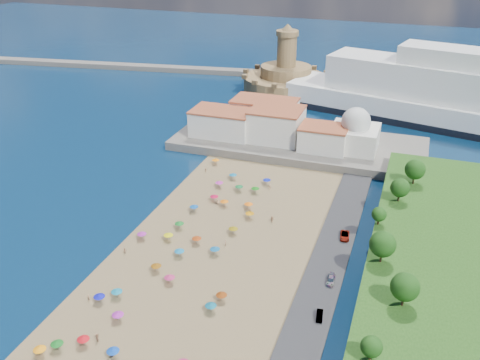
% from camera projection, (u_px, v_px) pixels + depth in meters
% --- Properties ---
extents(ground, '(700.00, 700.00, 0.00)m').
position_uv_depth(ground, '(193.00, 247.00, 136.26)').
color(ground, '#071938').
rests_on(ground, ground).
extents(terrace, '(90.00, 36.00, 3.00)m').
position_uv_depth(terrace, '(298.00, 144.00, 194.64)').
color(terrace, '#59544C').
rests_on(terrace, ground).
extents(jetty, '(18.00, 70.00, 2.40)m').
position_uv_depth(jetty, '(268.00, 109.00, 230.94)').
color(jetty, '#59544C').
rests_on(jetty, ground).
extents(breakwater, '(199.03, 34.77, 2.60)m').
position_uv_depth(breakwater, '(122.00, 66.00, 297.85)').
color(breakwater, '#59544C').
rests_on(breakwater, ground).
extents(waterfront_buildings, '(57.00, 29.00, 11.00)m').
position_uv_depth(waterfront_buildings, '(265.00, 123.00, 196.21)').
color(waterfront_buildings, silver).
rests_on(waterfront_buildings, terrace).
extents(domed_building, '(16.00, 16.00, 15.00)m').
position_uv_depth(domed_building, '(355.00, 133.00, 183.80)').
color(domed_building, silver).
rests_on(domed_building, terrace).
extents(fortress, '(40.00, 40.00, 32.40)m').
position_uv_depth(fortress, '(286.00, 79.00, 254.01)').
color(fortress, '#97764B').
rests_on(fortress, ground).
extents(beach_parasols, '(32.02, 115.99, 2.20)m').
position_uv_depth(beach_parasols, '(168.00, 268.00, 124.31)').
color(beach_parasols, gray).
rests_on(beach_parasols, beach).
extents(beachgoers, '(35.14, 99.21, 1.89)m').
position_uv_depth(beachgoers, '(180.00, 256.00, 130.44)').
color(beachgoers, tan).
rests_on(beachgoers, beach).
extents(parked_cars, '(2.99, 62.43, 1.45)m').
position_uv_depth(parked_cars, '(328.00, 289.00, 118.55)').
color(parked_cars, gray).
rests_on(parked_cars, promenade).
extents(hillside_trees, '(12.68, 109.92, 7.59)m').
position_uv_depth(hillside_trees, '(394.00, 253.00, 115.49)').
color(hillside_trees, '#382314').
rests_on(hillside_trees, hillside).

